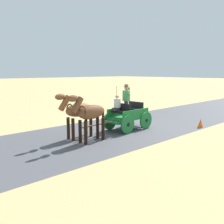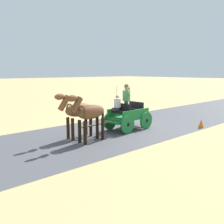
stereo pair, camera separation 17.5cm
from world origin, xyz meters
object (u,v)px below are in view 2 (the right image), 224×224
(horse_off_side, at_px, (77,111))
(traffic_cone, at_px, (201,123))
(horse_drawn_carriage, at_px, (127,115))
(horse_near_side, at_px, (89,113))

(horse_off_side, height_order, traffic_cone, horse_off_side)
(horse_drawn_carriage, xyz_separation_m, traffic_cone, (-2.52, -3.43, -0.57))
(horse_drawn_carriage, relative_size, horse_near_side, 2.04)
(horse_off_side, xyz_separation_m, traffic_cone, (-2.83, -6.48, -1.07))
(horse_drawn_carriage, distance_m, horse_off_side, 3.10)
(traffic_cone, bearing_deg, horse_drawn_carriage, 53.72)
(horse_drawn_carriage, height_order, traffic_cone, horse_drawn_carriage)
(horse_near_side, xyz_separation_m, horse_off_side, (0.89, 0.04, 0.00))
(horse_drawn_carriage, bearing_deg, horse_near_side, 100.96)
(horse_drawn_carriage, relative_size, horse_off_side, 2.04)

